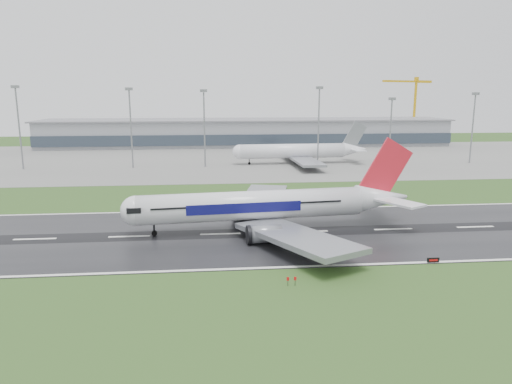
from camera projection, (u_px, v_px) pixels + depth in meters
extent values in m
plane|color=#264519|center=(308.00, 232.00, 107.29)|extent=(520.00, 520.00, 0.00)
cube|color=black|center=(308.00, 232.00, 107.28)|extent=(400.00, 45.00, 0.10)
cube|color=slate|center=(256.00, 158.00, 229.08)|extent=(400.00, 130.00, 0.08)
cube|color=gray|center=(247.00, 133.00, 286.01)|extent=(240.00, 36.00, 15.00)
cylinder|color=gray|center=(19.00, 130.00, 192.12)|extent=(0.64, 0.64, 32.96)
cylinder|color=gray|center=(131.00, 130.00, 196.35)|extent=(0.64, 0.64, 32.13)
cylinder|color=gray|center=(204.00, 130.00, 199.24)|extent=(0.64, 0.64, 31.44)
cylinder|color=gray|center=(318.00, 128.00, 203.67)|extent=(0.64, 0.64, 32.69)
cylinder|color=gray|center=(390.00, 133.00, 207.13)|extent=(0.64, 0.64, 28.05)
cylinder|color=gray|center=(472.00, 130.00, 210.42)|extent=(0.64, 0.64, 30.23)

